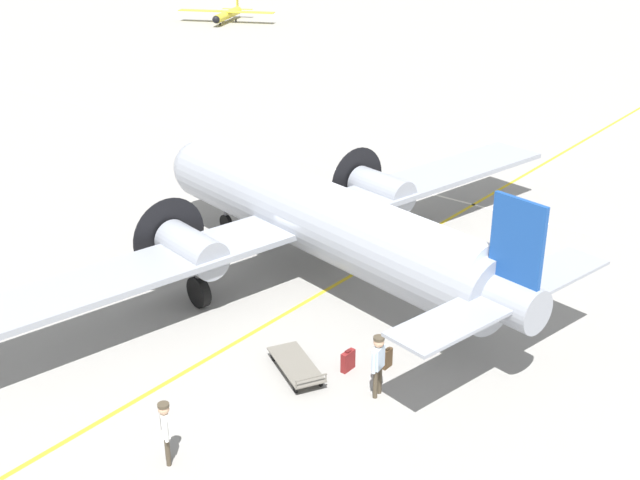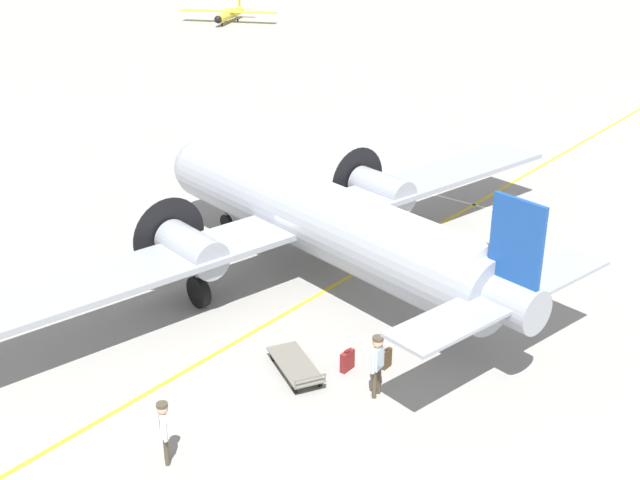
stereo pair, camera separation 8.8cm
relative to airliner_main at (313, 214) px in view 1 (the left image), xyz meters
name	(u,v)px [view 1 (the left image)]	position (x,y,z in m)	size (l,w,h in m)	color
ground_plane	(320,279)	(0.07, 0.38, -2.43)	(300.00, 300.00, 0.00)	gray
apron_line_eastwest	(335,285)	(0.07, 1.08, -2.42)	(120.00, 0.16, 0.01)	gold
apron_line_northsouth	(460,201)	(-10.09, 0.38, -2.42)	(0.16, 120.00, 0.01)	silver
airliner_main	(313,214)	(0.00, 0.00, 0.00)	(26.03, 18.05, 5.50)	#9399A3
crew_foreground	(165,426)	(10.31, 3.76, -1.34)	(0.40, 0.49, 1.73)	#473D2D
passenger_boarding	(378,359)	(4.73, 6.16, -1.25)	(0.63, 0.35, 1.88)	#473D2D
suitcase_near_door	(387,358)	(3.37, 5.57, -2.12)	(0.38, 0.12, 0.65)	#47331E
suitcase_upright_spare	(348,361)	(4.21, 4.74, -2.12)	(0.51, 0.17, 0.66)	maroon
baggage_cart	(296,365)	(5.31, 3.68, -2.15)	(1.96, 2.54, 0.56)	#6B665B
light_aircraft_distant	(227,14)	(-41.11, -45.16, -1.60)	(7.65, 9.80, 2.00)	yellow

